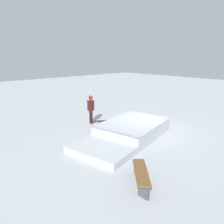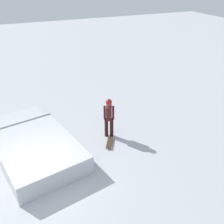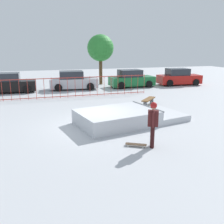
# 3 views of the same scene
# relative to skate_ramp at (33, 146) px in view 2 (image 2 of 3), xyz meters

# --- Properties ---
(ground_plane) EXTENTS (60.00, 60.00, 0.00)m
(ground_plane) POSITION_rel_skate_ramp_xyz_m (-1.57, 0.01, -0.32)
(ground_plane) COLOR #B7BABF
(skate_ramp) EXTENTS (5.81, 3.64, 0.74)m
(skate_ramp) POSITION_rel_skate_ramp_xyz_m (0.00, 0.00, 0.00)
(skate_ramp) COLOR silver
(skate_ramp) RESTS_ON ground
(skater) EXTENTS (0.44, 0.41, 1.73)m
(skater) POSITION_rel_skate_ramp_xyz_m (-0.05, -3.10, 0.69)
(skater) COLOR black
(skater) RESTS_ON ground
(skateboard) EXTENTS (0.79, 0.57, 0.09)m
(skateboard) POSITION_rel_skate_ramp_xyz_m (-0.60, -2.89, -0.24)
(skateboard) COLOR #3F2D1E
(skateboard) RESTS_ON ground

